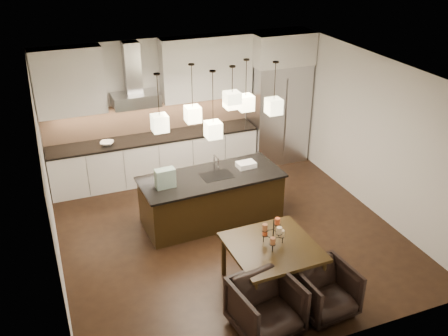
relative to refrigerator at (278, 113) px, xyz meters
name	(u,v)px	position (x,y,z in m)	size (l,w,h in m)	color
floor	(228,233)	(-2.10, -2.38, -1.08)	(5.50, 5.50, 0.02)	black
ceiling	(229,73)	(-2.10, -2.38, 1.73)	(5.50, 5.50, 0.02)	white
wall_back	(179,105)	(-2.10, 0.38, 0.32)	(5.50, 0.02, 2.80)	silver
wall_front	(319,258)	(-2.10, -5.14, 0.32)	(5.50, 0.02, 2.80)	silver
wall_left	(47,190)	(-4.86, -2.38, 0.32)	(0.02, 5.50, 2.80)	silver
wall_right	(373,135)	(0.66, -2.38, 0.32)	(0.02, 5.50, 2.80)	silver
refrigerator	(278,113)	(0.00, 0.00, 0.00)	(1.20, 0.72, 2.15)	#B7B7BA
fridge_panel	(281,48)	(0.00, 0.00, 1.40)	(1.26, 0.72, 0.65)	silver
lower_cabinets	(156,158)	(-2.73, 0.05, -0.64)	(4.21, 0.62, 0.88)	silver
countertop	(155,138)	(-2.73, 0.05, -0.17)	(4.21, 0.66, 0.04)	black
backsplash	(150,117)	(-2.73, 0.35, 0.16)	(4.21, 0.02, 0.63)	tan
upper_cab_left	(69,82)	(-4.20, 0.19, 1.10)	(1.25, 0.35, 1.25)	silver
upper_cab_right	(207,68)	(-1.55, 0.19, 1.10)	(1.86, 0.35, 1.25)	silver
hood_canopy	(136,100)	(-3.03, 0.10, 0.65)	(0.90, 0.52, 0.24)	#B7B7BA
hood_chimney	(132,67)	(-3.03, 0.21, 1.24)	(0.30, 0.28, 0.96)	#B7B7BA
fruit_bowl	(107,143)	(-3.67, 0.00, -0.12)	(0.26, 0.26, 0.06)	silver
island_body	(212,199)	(-2.22, -1.88, -0.66)	(2.38, 0.95, 0.84)	black
island_top	(211,177)	(-2.22, -1.88, -0.22)	(2.46, 1.03, 0.04)	black
faucet	(214,163)	(-2.13, -1.78, -0.02)	(0.10, 0.23, 0.36)	silver
tote_bag	(165,178)	(-3.05, -1.97, -0.04)	(0.32, 0.17, 0.32)	#1D4E30
food_container	(246,165)	(-1.52, -1.78, -0.15)	(0.32, 0.23, 0.10)	silver
dining_table	(272,266)	(-2.04, -3.90, -0.71)	(1.21, 1.21, 0.72)	black
candelabra	(273,233)	(-2.04, -3.90, -0.14)	(0.35, 0.35, 0.43)	black
candle_a	(282,233)	(-1.90, -3.90, -0.18)	(0.07, 0.07, 0.10)	#D9BB8A
candle_b	(265,232)	(-2.11, -3.79, -0.18)	(0.07, 0.07, 0.10)	#DB5525
candle_c	(273,241)	(-2.10, -4.02, -0.18)	(0.07, 0.07, 0.10)	#9E5B35
candle_d	(277,221)	(-1.93, -3.81, -0.02)	(0.07, 0.07, 0.10)	#DB5525
candle_e	(265,227)	(-2.16, -3.88, -0.02)	(0.07, 0.07, 0.10)	#9E5B35
candle_f	(279,230)	(-2.02, -4.02, -0.02)	(0.07, 0.07, 0.10)	#D9BB8A
armchair_left	(266,307)	(-2.48, -4.64, -0.70)	(0.80, 0.83, 0.75)	black
armchair_right	(325,290)	(-1.58, -4.61, -0.73)	(0.73, 0.76, 0.69)	black
pendant_a	(160,123)	(-3.09, -1.99, 0.94)	(0.24, 0.24, 0.26)	#FFF7BD
pendant_b	(193,114)	(-2.45, -1.67, 0.89)	(0.24, 0.24, 0.26)	#FFF7BD
pendant_c	(232,100)	(-1.90, -2.01, 1.17)	(0.24, 0.24, 0.26)	#FFF7BD
pendant_d	(246,103)	(-1.53, -1.72, 0.99)	(0.24, 0.24, 0.26)	#FFF7BD
pendant_e	(274,106)	(-1.15, -2.02, 0.97)	(0.24, 0.24, 0.26)	#FFF7BD
pendant_f	(213,130)	(-2.27, -2.15, 0.77)	(0.24, 0.24, 0.26)	#FFF7BD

